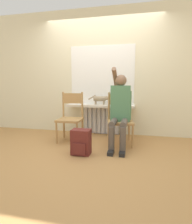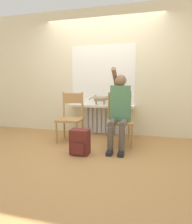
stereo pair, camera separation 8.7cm
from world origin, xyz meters
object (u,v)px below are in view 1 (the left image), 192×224
cat (101,99)px  chair_left (71,117)px  chair_right (120,119)px  backpack (81,142)px  person (120,107)px

cat → chair_left: bearing=-133.4°
chair_left → cat: bearing=44.1°
chair_right → backpack: (-0.54, -0.67, -0.28)m
chair_right → person: person is taller
chair_right → cat: chair_right is taller
chair_right → chair_left: bearing=168.4°
chair_left → cat: (0.49, 0.52, 0.32)m
person → chair_right: bearing=95.0°
chair_right → person: 0.25m
cat → backpack: (-0.07, -1.19, -0.59)m
chair_left → backpack: chair_left is taller
cat → backpack: size_ratio=1.13×
person → backpack: person is taller
chair_right → cat: size_ratio=2.10×
person → cat: (-0.48, 0.64, 0.10)m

